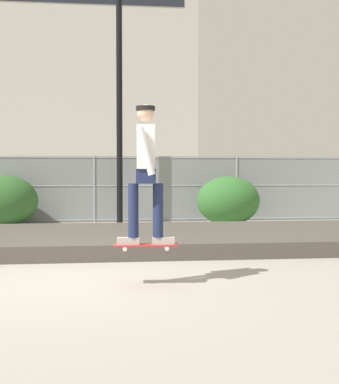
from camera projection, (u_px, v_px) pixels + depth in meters
name	position (u px, v px, depth m)	size (l,w,h in m)	color
ground_plane	(79.00, 282.00, 6.78)	(120.00, 120.00, 0.00)	#9E998E
gravel_berm	(88.00, 239.00, 10.01)	(14.07, 3.67, 0.27)	#4C473F
skateboard	(146.00, 245.00, 6.59)	(0.81, 0.24, 0.07)	#B22D2D
skater	(146.00, 165.00, 6.55)	(0.72, 0.59, 1.75)	#B2ADA8
chain_fence	(95.00, 189.00, 14.69)	(16.32, 0.06, 1.85)	gray
street_lamp	(119.00, 65.00, 14.02)	(0.44, 0.44, 6.84)	black
parked_car_near	(25.00, 189.00, 17.09)	(4.40, 1.96, 1.66)	#566B4C
library_building	(27.00, 43.00, 43.74)	(26.98, 11.35, 24.18)	#B2AFA8
shrub_left	(4.00, 201.00, 13.68)	(1.72, 1.41, 1.33)	#2D5B28
shrub_center	(228.00, 201.00, 13.94)	(1.68, 1.37, 1.30)	#336B2D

